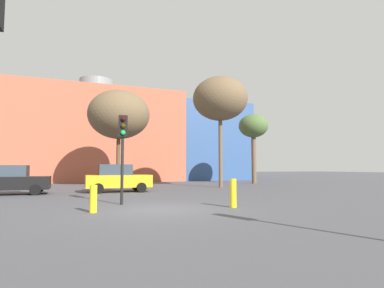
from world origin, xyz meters
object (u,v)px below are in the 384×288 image
at_px(bare_tree_0, 220,99).
at_px(bare_tree_2, 119,115).
at_px(bare_tree_1, 253,127).
at_px(bollard_yellow_0, 93,199).
at_px(traffic_light_island, 123,139).
at_px(parked_car_1, 12,180).
at_px(parked_car_2, 118,178).
at_px(bollard_yellow_1, 233,193).

height_order(bare_tree_0, bare_tree_2, bare_tree_0).
xyz_separation_m(bare_tree_1, bollard_yellow_0, (-15.72, -15.27, -5.02)).
height_order(traffic_light_island, bare_tree_0, bare_tree_0).
xyz_separation_m(parked_car_1, parked_car_2, (5.79, -0.00, 0.03)).
bearing_deg(bare_tree_1, parked_car_1, -161.94).
bearing_deg(bollard_yellow_0, bare_tree_2, 79.77).
relative_size(parked_car_2, bollard_yellow_1, 3.67).
height_order(traffic_light_island, bare_tree_1, bare_tree_1).
bearing_deg(parked_car_1, bare_tree_1, 18.06).
xyz_separation_m(parked_car_1, bare_tree_1, (19.60, 6.39, 4.66)).
relative_size(bare_tree_2, bollard_yellow_1, 7.34).
height_order(traffic_light_island, bare_tree_2, bare_tree_2).
height_order(parked_car_1, bare_tree_0, bare_tree_0).
bearing_deg(traffic_light_island, parked_car_1, -139.09).
distance_m(parked_car_2, traffic_light_island, 7.20).
distance_m(traffic_light_island, bare_tree_2, 13.36).
relative_size(bare_tree_2, bollard_yellow_0, 8.65).
xyz_separation_m(bare_tree_2, bollard_yellow_1, (2.37, -15.28, -5.33)).
height_order(parked_car_1, bollard_yellow_0, parked_car_1).
bearing_deg(bollard_yellow_0, bare_tree_1, 44.16).
relative_size(traffic_light_island, bare_tree_0, 0.42).
height_order(bare_tree_0, bollard_yellow_0, bare_tree_0).
distance_m(bare_tree_1, bollard_yellow_0, 22.48).
xyz_separation_m(bare_tree_0, bollard_yellow_0, (-9.99, -10.84, -6.46)).
height_order(parked_car_2, bare_tree_1, bare_tree_1).
relative_size(bare_tree_1, bollard_yellow_1, 6.30).
distance_m(bare_tree_0, bare_tree_1, 7.38).
relative_size(parked_car_1, bare_tree_2, 0.48).
distance_m(parked_car_1, bollard_yellow_0, 9.69).
xyz_separation_m(parked_car_1, bare_tree_0, (13.87, 1.97, 6.09)).
relative_size(bare_tree_1, bollard_yellow_0, 7.43).
bearing_deg(bare_tree_2, parked_car_2, -97.31).
relative_size(parked_car_1, parked_car_2, 0.96).
height_order(traffic_light_island, bollard_yellow_1, traffic_light_island).
relative_size(parked_car_1, bollard_yellow_1, 3.53).
xyz_separation_m(traffic_light_island, bare_tree_0, (8.77, 8.89, 4.22)).
distance_m(bare_tree_2, bollard_yellow_1, 16.35).
distance_m(parked_car_2, bare_tree_0, 10.29).
distance_m(traffic_light_island, bare_tree_0, 13.18).
bearing_deg(parked_car_2, bollard_yellow_1, -71.40).
bearing_deg(bollard_yellow_0, parked_car_2, 77.83).
height_order(traffic_light_island, bollard_yellow_0, traffic_light_island).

